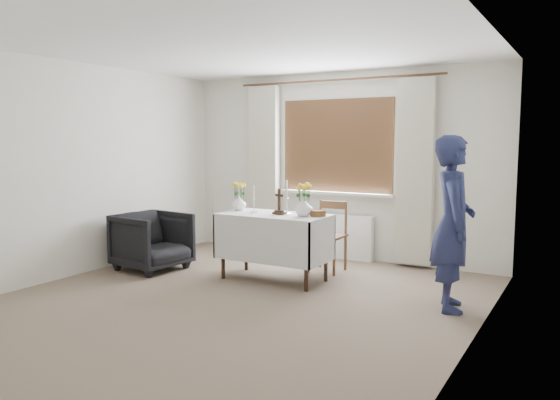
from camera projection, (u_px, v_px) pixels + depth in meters
The scene contains 12 objects.
ground at pixel (231, 303), 5.35m from camera, with size 5.00×5.00×0.00m, color #7D6756.
altar_table at pixel (274, 247), 6.21m from camera, with size 1.24×0.64×0.76m, color silver.
wooden_chair at pixel (327, 237), 6.61m from camera, with size 0.40×0.40×0.86m, color #57351D, non-canonical shape.
armchair at pixel (152, 241), 6.71m from camera, with size 0.76×0.78×0.71m, color black.
person at pixel (453, 223), 5.09m from camera, with size 0.60×0.39×1.64m, color navy.
radiator at pixel (334, 236), 7.40m from camera, with size 1.10×0.10×0.60m, color white.
wooden_cross at pixel (279, 202), 6.11m from camera, with size 0.13×0.10×0.29m, color black, non-canonical shape.
candlestick_left at pixel (254, 199), 6.24m from camera, with size 0.09×0.09×0.32m, color white, non-canonical shape.
candlestick_right at pixel (287, 197), 6.11m from camera, with size 0.11×0.11×0.39m, color white, non-canonical shape.
flower_vase_left at pixel (239, 203), 6.48m from camera, with size 0.17×0.17×0.18m, color white.
flower_vase_right at pixel (304, 207), 5.98m from camera, with size 0.19×0.19×0.20m, color white.
wicker_basket at pixel (318, 213), 5.98m from camera, with size 0.18×0.18×0.07m, color brown.
Camera 1 is at (3.04, -4.26, 1.59)m, focal length 35.00 mm.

